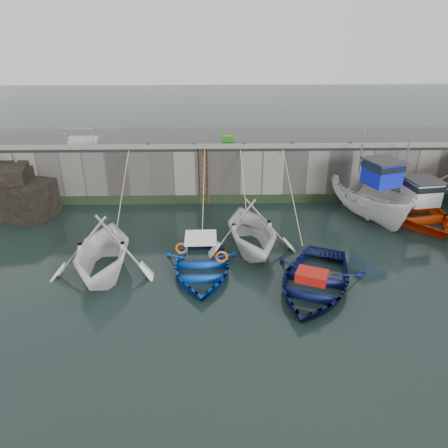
{
  "coord_description": "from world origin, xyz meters",
  "views": [
    {
      "loc": [
        -1.44,
        -12.93,
        9.44
      ],
      "look_at": [
        -1.02,
        4.64,
        1.2
      ],
      "focal_mm": 35.0,
      "sensor_mm": 36.0,
      "label": 1
    }
  ],
  "objects_px": {
    "boat_near_blue": "(201,271)",
    "bollard_d": "(292,145)",
    "boat_far_white": "(371,199)",
    "ladder": "(204,177)",
    "bollard_a": "(148,145)",
    "fish_crate": "(228,138)",
    "boat_near_blacktrim": "(251,249)",
    "boat_far_orange": "(411,209)",
    "bollard_b": "(194,145)",
    "bollard_c": "(244,145)",
    "bollard_e": "(350,144)",
    "boat_near_white": "(105,272)",
    "boat_near_navy": "(314,288)"
  },
  "relations": [
    {
      "from": "bollard_b",
      "to": "bollard_c",
      "type": "xyz_separation_m",
      "value": [
        2.7,
        0.0,
        0.0
      ]
    },
    {
      "from": "boat_near_blacktrim",
      "to": "boat_near_blue",
      "type": "bearing_deg",
      "value": -148.03
    },
    {
      "from": "ladder",
      "to": "bollard_c",
      "type": "xyz_separation_m",
      "value": [
        2.2,
        0.34,
        1.71
      ]
    },
    {
      "from": "ladder",
      "to": "boat_far_white",
      "type": "height_order",
      "value": "boat_far_white"
    },
    {
      "from": "boat_near_blue",
      "to": "bollard_b",
      "type": "distance_m",
      "value": 8.32
    },
    {
      "from": "boat_near_navy",
      "to": "bollard_a",
      "type": "relative_size",
      "value": 19.22
    },
    {
      "from": "boat_far_white",
      "to": "bollard_d",
      "type": "height_order",
      "value": "boat_far_white"
    },
    {
      "from": "boat_near_white",
      "to": "boat_far_orange",
      "type": "distance_m",
      "value": 15.87
    },
    {
      "from": "ladder",
      "to": "boat_near_navy",
      "type": "height_order",
      "value": "ladder"
    },
    {
      "from": "bollard_a",
      "to": "bollard_e",
      "type": "height_order",
      "value": "same"
    },
    {
      "from": "bollard_e",
      "to": "boat_far_orange",
      "type": "bearing_deg",
      "value": -37.76
    },
    {
      "from": "boat_far_white",
      "to": "bollard_c",
      "type": "height_order",
      "value": "boat_far_white"
    },
    {
      "from": "boat_near_blue",
      "to": "boat_far_white",
      "type": "height_order",
      "value": "boat_far_white"
    },
    {
      "from": "boat_far_white",
      "to": "bollard_d",
      "type": "relative_size",
      "value": 23.01
    },
    {
      "from": "bollard_a",
      "to": "bollard_d",
      "type": "relative_size",
      "value": 1.0
    },
    {
      "from": "boat_near_white",
      "to": "bollard_e",
      "type": "distance_m",
      "value": 14.6
    },
    {
      "from": "bollard_c",
      "to": "ladder",
      "type": "bearing_deg",
      "value": -171.33
    },
    {
      "from": "boat_far_orange",
      "to": "bollard_b",
      "type": "xyz_separation_m",
      "value": [
        -11.44,
        2.28,
        2.88
      ]
    },
    {
      "from": "boat_near_navy",
      "to": "bollard_e",
      "type": "relative_size",
      "value": 19.22
    },
    {
      "from": "fish_crate",
      "to": "bollard_e",
      "type": "xyz_separation_m",
      "value": [
        6.62,
        -1.32,
        -0.03
      ]
    },
    {
      "from": "boat_far_orange",
      "to": "bollard_a",
      "type": "height_order",
      "value": "boat_far_orange"
    },
    {
      "from": "boat_far_orange",
      "to": "bollard_b",
      "type": "distance_m",
      "value": 12.01
    },
    {
      "from": "boat_far_orange",
      "to": "bollard_d",
      "type": "bearing_deg",
      "value": 151.08
    },
    {
      "from": "bollard_c",
      "to": "bollard_e",
      "type": "xyz_separation_m",
      "value": [
        5.8,
        0.0,
        0.0
      ]
    },
    {
      "from": "boat_far_orange",
      "to": "boat_near_blacktrim",
      "type": "bearing_deg",
      "value": -167.09
    },
    {
      "from": "boat_near_blacktrim",
      "to": "bollard_b",
      "type": "xyz_separation_m",
      "value": [
        -2.68,
        5.72,
        3.3
      ]
    },
    {
      "from": "boat_near_white",
      "to": "boat_far_white",
      "type": "height_order",
      "value": "boat_far_white"
    },
    {
      "from": "boat_far_white",
      "to": "boat_near_blacktrim",
      "type": "bearing_deg",
      "value": -170.96
    },
    {
      "from": "bollard_a",
      "to": "bollard_e",
      "type": "xyz_separation_m",
      "value": [
        11.0,
        0.0,
        0.0
      ]
    },
    {
      "from": "ladder",
      "to": "bollard_a",
      "type": "relative_size",
      "value": 11.43
    },
    {
      "from": "boat_near_blue",
      "to": "boat_far_orange",
      "type": "distance_m",
      "value": 12.2
    },
    {
      "from": "boat_near_navy",
      "to": "boat_far_white",
      "type": "relative_size",
      "value": 0.84
    },
    {
      "from": "boat_far_white",
      "to": "bollard_a",
      "type": "height_order",
      "value": "boat_far_white"
    },
    {
      "from": "boat_far_orange",
      "to": "bollard_a",
      "type": "distance_m",
      "value": 14.41
    },
    {
      "from": "boat_near_blacktrim",
      "to": "boat_far_orange",
      "type": "height_order",
      "value": "boat_far_orange"
    },
    {
      "from": "boat_near_white",
      "to": "fish_crate",
      "type": "distance_m",
      "value": 10.97
    },
    {
      "from": "bollard_b",
      "to": "bollard_c",
      "type": "relative_size",
      "value": 1.0
    },
    {
      "from": "boat_near_blue",
      "to": "boat_near_navy",
      "type": "xyz_separation_m",
      "value": [
        4.4,
        -1.34,
        0.0
      ]
    },
    {
      "from": "bollard_a",
      "to": "bollard_b",
      "type": "relative_size",
      "value": 1.0
    },
    {
      "from": "boat_near_blue",
      "to": "bollard_d",
      "type": "distance_m",
      "value": 9.6
    },
    {
      "from": "boat_far_white",
      "to": "bollard_b",
      "type": "relative_size",
      "value": 23.01
    },
    {
      "from": "boat_near_navy",
      "to": "bollard_d",
      "type": "relative_size",
      "value": 19.22
    },
    {
      "from": "bollard_c",
      "to": "bollard_d",
      "type": "bearing_deg",
      "value": 0.0
    },
    {
      "from": "ladder",
      "to": "bollard_b",
      "type": "xyz_separation_m",
      "value": [
        -0.5,
        0.34,
        1.71
      ]
    },
    {
      "from": "boat_far_orange",
      "to": "fish_crate",
      "type": "height_order",
      "value": "boat_far_orange"
    },
    {
      "from": "boat_far_white",
      "to": "bollard_c",
      "type": "xyz_separation_m",
      "value": [
        -6.49,
        2.28,
        2.3
      ]
    },
    {
      "from": "boat_near_white",
      "to": "bollard_a",
      "type": "xyz_separation_m",
      "value": [
        0.99,
        7.64,
        3.3
      ]
    },
    {
      "from": "bollard_b",
      "to": "bollard_e",
      "type": "relative_size",
      "value": 1.0
    },
    {
      "from": "fish_crate",
      "to": "boat_near_blacktrim",
      "type": "bearing_deg",
      "value": -67.82
    },
    {
      "from": "boat_far_orange",
      "to": "bollard_c",
      "type": "relative_size",
      "value": 25.01
    }
  ]
}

